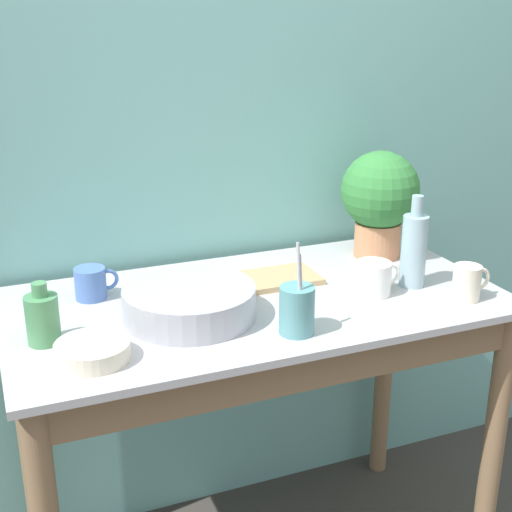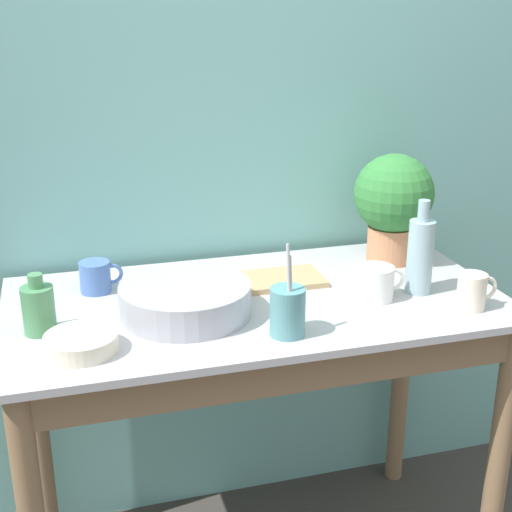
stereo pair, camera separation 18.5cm
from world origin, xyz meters
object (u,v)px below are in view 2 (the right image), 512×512
object	(u,v)px
bowl_wash_large	(185,300)
tray_board	(276,280)
bottle_tall	(420,255)
mug_blue	(96,277)
mug_white	(376,283)
mug_cream	(473,291)
potted_plant	(393,201)
bowl_small_cream	(81,343)
bottle_short	(38,308)
utensil_cup	(288,311)

from	to	relation	value
bowl_wash_large	tray_board	xyz separation A→B (m)	(0.28, 0.14, -0.03)
bottle_tall	tray_board	bearing A→B (deg)	154.29
mug_blue	mug_white	size ratio (longest dim) A/B	0.88
bowl_wash_large	tray_board	world-z (taller)	bowl_wash_large
bowl_wash_large	bottle_tall	world-z (taller)	bottle_tall
bowl_wash_large	mug_cream	size ratio (longest dim) A/B	3.01
potted_plant	bowl_wash_large	world-z (taller)	potted_plant
bowl_small_cream	tray_board	xyz separation A→B (m)	(0.55, 0.28, -0.01)
potted_plant	mug_cream	world-z (taller)	potted_plant
bowl_wash_large	bowl_small_cream	xyz separation A→B (m)	(-0.26, -0.13, -0.02)
potted_plant	bottle_tall	xyz separation A→B (m)	(-0.04, -0.25, -0.08)
bottle_tall	tray_board	distance (m)	0.40
mug_cream	tray_board	size ratio (longest dim) A/B	0.42
mug_white	tray_board	distance (m)	0.29
potted_plant	bottle_tall	size ratio (longest dim) A/B	1.27
bottle_short	mug_blue	size ratio (longest dim) A/B	1.27
bowl_wash_large	bottle_tall	xyz separation A→B (m)	(0.63, -0.03, 0.07)
bottle_tall	bowl_small_cream	bearing A→B (deg)	-173.15
mug_cream	tray_board	world-z (taller)	mug_cream
mug_cream	mug_blue	xyz separation A→B (m)	(-0.92, 0.38, -0.00)
bowl_small_cream	tray_board	world-z (taller)	bowl_small_cream
bottle_tall	mug_white	world-z (taller)	bottle_tall
bowl_wash_large	mug_cream	bearing A→B (deg)	-12.83
bottle_short	mug_white	xyz separation A→B (m)	(0.86, -0.03, -0.02)
mug_cream	mug_blue	world-z (taller)	mug_cream
utensil_cup	bottle_short	bearing A→B (deg)	162.95
mug_white	tray_board	xyz separation A→B (m)	(-0.22, 0.18, -0.04)
mug_cream	mug_white	size ratio (longest dim) A/B	0.83
mug_white	bowl_small_cream	world-z (taller)	mug_white
mug_white	bowl_small_cream	distance (m)	0.77
mug_blue	utensil_cup	xyz separation A→B (m)	(0.42, -0.39, 0.02)
bottle_tall	bottle_short	world-z (taller)	bottle_tall
bottle_tall	bottle_short	distance (m)	0.99
potted_plant	tray_board	size ratio (longest dim) A/B	1.24
bowl_wash_large	mug_white	distance (m)	0.51
bottle_tall	utensil_cup	xyz separation A→B (m)	(-0.42, -0.15, -0.05)
mug_cream	bowl_small_cream	xyz separation A→B (m)	(-0.98, 0.03, -0.03)
bowl_wash_large	bottle_tall	bearing A→B (deg)	-2.35
tray_board	bowl_small_cream	bearing A→B (deg)	-153.06
utensil_cup	tray_board	world-z (taller)	utensil_cup
bowl_wash_large	bottle_short	bearing A→B (deg)	-178.91
bowl_wash_large	tray_board	size ratio (longest dim) A/B	1.25
bottle_tall	mug_cream	distance (m)	0.17
bottle_short	bowl_small_cream	bearing A→B (deg)	-54.94
bottle_short	tray_board	xyz separation A→B (m)	(0.63, 0.15, -0.05)
mug_blue	mug_cream	bearing A→B (deg)	-22.33
potted_plant	mug_white	world-z (taller)	potted_plant
potted_plant	utensil_cup	distance (m)	0.62
bowl_wash_large	utensil_cup	size ratio (longest dim) A/B	1.44
potted_plant	bowl_wash_large	bearing A→B (deg)	-161.73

